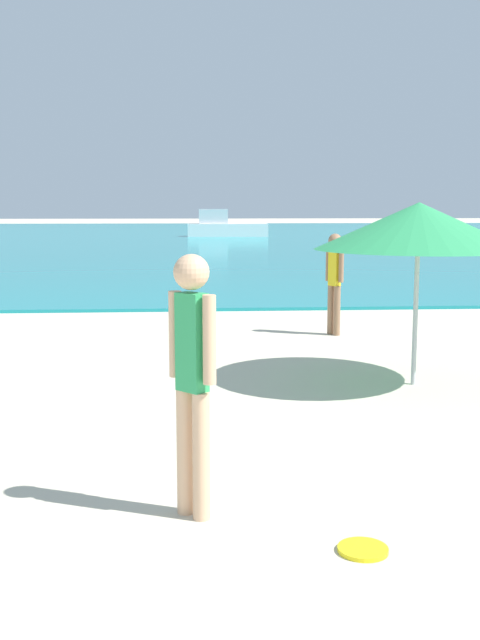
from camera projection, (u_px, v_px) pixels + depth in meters
water at (200, 237)px, 43.27m from camera, size 160.00×60.00×0.06m
person_standing at (192, 370)px, 4.58m from camera, size 0.28×0.29×1.61m
frisbee at (363, 549)px, 4.23m from camera, size 0.28×0.28×0.03m
person_distant at (334, 278)px, 11.12m from camera, size 0.22×0.30×1.48m
boat_far at (224, 227)px, 43.67m from camera, size 4.56×1.53×1.54m
beach_umbrella at (419, 226)px, 7.91m from camera, size 2.16×2.16×1.92m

